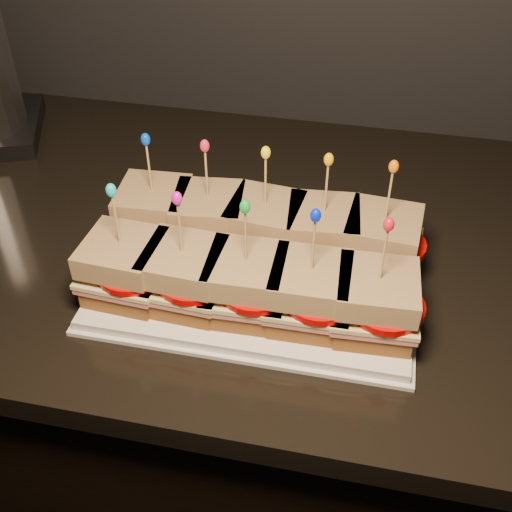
# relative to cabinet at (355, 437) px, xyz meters

# --- Properties ---
(cabinet) EXTENTS (2.44, 0.67, 0.85)m
(cabinet) POSITION_rel_cabinet_xyz_m (0.00, 0.00, 0.00)
(cabinet) COLOR black
(cabinet) RESTS_ON ground
(granite_slab) EXTENTS (2.48, 0.71, 0.04)m
(granite_slab) POSITION_rel_cabinet_xyz_m (0.00, 0.00, 0.44)
(granite_slab) COLOR black
(granite_slab) RESTS_ON cabinet
(platter) EXTENTS (0.40, 0.25, 0.02)m
(platter) POSITION_rel_cabinet_xyz_m (-0.17, -0.12, 0.47)
(platter) COLOR white
(platter) RESTS_ON granite_slab
(platter_rim) EXTENTS (0.41, 0.26, 0.01)m
(platter_rim) POSITION_rel_cabinet_xyz_m (-0.17, -0.12, 0.46)
(platter_rim) COLOR white
(platter_rim) RESTS_ON granite_slab
(sandwich_0_bread_bot) EXTENTS (0.09, 0.09, 0.02)m
(sandwich_0_bread_bot) POSITION_rel_cabinet_xyz_m (-0.32, -0.06, 0.49)
(sandwich_0_bread_bot) COLOR #572E12
(sandwich_0_bread_bot) RESTS_ON platter
(sandwich_0_ham) EXTENTS (0.10, 0.10, 0.01)m
(sandwich_0_ham) POSITION_rel_cabinet_xyz_m (-0.32, -0.06, 0.51)
(sandwich_0_ham) COLOR #C46962
(sandwich_0_ham) RESTS_ON sandwich_0_bread_bot
(sandwich_0_cheese) EXTENTS (0.10, 0.10, 0.01)m
(sandwich_0_cheese) POSITION_rel_cabinet_xyz_m (-0.32, -0.06, 0.51)
(sandwich_0_cheese) COLOR beige
(sandwich_0_cheese) RESTS_ON sandwich_0_ham
(sandwich_0_tomato) EXTENTS (0.09, 0.09, 0.01)m
(sandwich_0_tomato) POSITION_rel_cabinet_xyz_m (-0.31, -0.07, 0.52)
(sandwich_0_tomato) COLOR #C30503
(sandwich_0_tomato) RESTS_ON sandwich_0_cheese
(sandwich_0_bread_top) EXTENTS (0.10, 0.10, 0.03)m
(sandwich_0_bread_top) POSITION_rel_cabinet_xyz_m (-0.32, -0.06, 0.54)
(sandwich_0_bread_top) COLOR #54290D
(sandwich_0_bread_top) RESTS_ON sandwich_0_tomato
(sandwich_0_pick) EXTENTS (0.00, 0.00, 0.09)m
(sandwich_0_pick) POSITION_rel_cabinet_xyz_m (-0.32, -0.06, 0.59)
(sandwich_0_pick) COLOR tan
(sandwich_0_pick) RESTS_ON sandwich_0_bread_top
(sandwich_0_frill) EXTENTS (0.01, 0.01, 0.02)m
(sandwich_0_frill) POSITION_rel_cabinet_xyz_m (-0.32, -0.06, 0.63)
(sandwich_0_frill) COLOR blue
(sandwich_0_frill) RESTS_ON sandwich_0_pick
(sandwich_1_bread_bot) EXTENTS (0.10, 0.10, 0.02)m
(sandwich_1_bread_bot) POSITION_rel_cabinet_xyz_m (-0.24, -0.06, 0.49)
(sandwich_1_bread_bot) COLOR #572E12
(sandwich_1_bread_bot) RESTS_ON platter
(sandwich_1_ham) EXTENTS (0.11, 0.10, 0.01)m
(sandwich_1_ham) POSITION_rel_cabinet_xyz_m (-0.24, -0.06, 0.51)
(sandwich_1_ham) COLOR #C46962
(sandwich_1_ham) RESTS_ON sandwich_1_bread_bot
(sandwich_1_cheese) EXTENTS (0.11, 0.11, 0.01)m
(sandwich_1_cheese) POSITION_rel_cabinet_xyz_m (-0.24, -0.06, 0.51)
(sandwich_1_cheese) COLOR beige
(sandwich_1_cheese) RESTS_ON sandwich_1_ham
(sandwich_1_tomato) EXTENTS (0.09, 0.09, 0.01)m
(sandwich_1_tomato) POSITION_rel_cabinet_xyz_m (-0.23, -0.07, 0.52)
(sandwich_1_tomato) COLOR #C30503
(sandwich_1_tomato) RESTS_ON sandwich_1_cheese
(sandwich_1_bread_top) EXTENTS (0.10, 0.10, 0.03)m
(sandwich_1_bread_top) POSITION_rel_cabinet_xyz_m (-0.24, -0.06, 0.54)
(sandwich_1_bread_top) COLOR #54290D
(sandwich_1_bread_top) RESTS_ON sandwich_1_tomato
(sandwich_1_pick) EXTENTS (0.00, 0.00, 0.09)m
(sandwich_1_pick) POSITION_rel_cabinet_xyz_m (-0.24, -0.06, 0.59)
(sandwich_1_pick) COLOR tan
(sandwich_1_pick) RESTS_ON sandwich_1_bread_top
(sandwich_1_frill) EXTENTS (0.01, 0.01, 0.02)m
(sandwich_1_frill) POSITION_rel_cabinet_xyz_m (-0.24, -0.06, 0.63)
(sandwich_1_frill) COLOR #E82144
(sandwich_1_frill) RESTS_ON sandwich_1_pick
(sandwich_2_bread_bot) EXTENTS (0.10, 0.10, 0.02)m
(sandwich_2_bread_bot) POSITION_rel_cabinet_xyz_m (-0.17, -0.06, 0.49)
(sandwich_2_bread_bot) COLOR #572E12
(sandwich_2_bread_bot) RESTS_ON platter
(sandwich_2_ham) EXTENTS (0.11, 0.10, 0.01)m
(sandwich_2_ham) POSITION_rel_cabinet_xyz_m (-0.17, -0.06, 0.51)
(sandwich_2_ham) COLOR #C46962
(sandwich_2_ham) RESTS_ON sandwich_2_bread_bot
(sandwich_2_cheese) EXTENTS (0.11, 0.11, 0.01)m
(sandwich_2_cheese) POSITION_rel_cabinet_xyz_m (-0.17, -0.06, 0.51)
(sandwich_2_cheese) COLOR beige
(sandwich_2_cheese) RESTS_ON sandwich_2_ham
(sandwich_2_tomato) EXTENTS (0.09, 0.09, 0.01)m
(sandwich_2_tomato) POSITION_rel_cabinet_xyz_m (-0.15, -0.07, 0.52)
(sandwich_2_tomato) COLOR #C30503
(sandwich_2_tomato) RESTS_ON sandwich_2_cheese
(sandwich_2_bread_top) EXTENTS (0.10, 0.10, 0.03)m
(sandwich_2_bread_top) POSITION_rel_cabinet_xyz_m (-0.17, -0.06, 0.54)
(sandwich_2_bread_top) COLOR #54290D
(sandwich_2_bread_top) RESTS_ON sandwich_2_tomato
(sandwich_2_pick) EXTENTS (0.00, 0.00, 0.09)m
(sandwich_2_pick) POSITION_rel_cabinet_xyz_m (-0.17, -0.06, 0.59)
(sandwich_2_pick) COLOR tan
(sandwich_2_pick) RESTS_ON sandwich_2_bread_top
(sandwich_2_frill) EXTENTS (0.01, 0.01, 0.02)m
(sandwich_2_frill) POSITION_rel_cabinet_xyz_m (-0.17, -0.06, 0.63)
(sandwich_2_frill) COLOR yellow
(sandwich_2_frill) RESTS_ON sandwich_2_pick
(sandwich_3_bread_bot) EXTENTS (0.10, 0.10, 0.02)m
(sandwich_3_bread_bot) POSITION_rel_cabinet_xyz_m (-0.09, -0.06, 0.49)
(sandwich_3_bread_bot) COLOR #572E12
(sandwich_3_bread_bot) RESTS_ON platter
(sandwich_3_ham) EXTENTS (0.11, 0.10, 0.01)m
(sandwich_3_ham) POSITION_rel_cabinet_xyz_m (-0.09, -0.06, 0.51)
(sandwich_3_ham) COLOR #C46962
(sandwich_3_ham) RESTS_ON sandwich_3_bread_bot
(sandwich_3_cheese) EXTENTS (0.11, 0.10, 0.01)m
(sandwich_3_cheese) POSITION_rel_cabinet_xyz_m (-0.09, -0.06, 0.51)
(sandwich_3_cheese) COLOR beige
(sandwich_3_cheese) RESTS_ON sandwich_3_ham
(sandwich_3_tomato) EXTENTS (0.09, 0.09, 0.01)m
(sandwich_3_tomato) POSITION_rel_cabinet_xyz_m (-0.08, -0.07, 0.52)
(sandwich_3_tomato) COLOR #C30503
(sandwich_3_tomato) RESTS_ON sandwich_3_cheese
(sandwich_3_bread_top) EXTENTS (0.10, 0.10, 0.03)m
(sandwich_3_bread_top) POSITION_rel_cabinet_xyz_m (-0.09, -0.06, 0.54)
(sandwich_3_bread_top) COLOR #54290D
(sandwich_3_bread_top) RESTS_ON sandwich_3_tomato
(sandwich_3_pick) EXTENTS (0.00, 0.00, 0.09)m
(sandwich_3_pick) POSITION_rel_cabinet_xyz_m (-0.09, -0.06, 0.59)
(sandwich_3_pick) COLOR tan
(sandwich_3_pick) RESTS_ON sandwich_3_bread_top
(sandwich_3_frill) EXTENTS (0.01, 0.01, 0.02)m
(sandwich_3_frill) POSITION_rel_cabinet_xyz_m (-0.09, -0.06, 0.63)
(sandwich_3_frill) COLOR #FCB500
(sandwich_3_frill) RESTS_ON sandwich_3_pick
(sandwich_4_bread_bot) EXTENTS (0.10, 0.10, 0.02)m
(sandwich_4_bread_bot) POSITION_rel_cabinet_xyz_m (-0.01, -0.06, 0.49)
(sandwich_4_bread_bot) COLOR #572E12
(sandwich_4_bread_bot) RESTS_ON platter
(sandwich_4_ham) EXTENTS (0.10, 0.10, 0.01)m
(sandwich_4_ham) POSITION_rel_cabinet_xyz_m (-0.01, -0.06, 0.51)
(sandwich_4_ham) COLOR #C46962
(sandwich_4_ham) RESTS_ON sandwich_4_bread_bot
(sandwich_4_cheese) EXTENTS (0.11, 0.10, 0.01)m
(sandwich_4_cheese) POSITION_rel_cabinet_xyz_m (-0.01, -0.06, 0.51)
(sandwich_4_cheese) COLOR beige
(sandwich_4_cheese) RESTS_ON sandwich_4_ham
(sandwich_4_tomato) EXTENTS (0.09, 0.09, 0.01)m
(sandwich_4_tomato) POSITION_rel_cabinet_xyz_m (-0.00, -0.07, 0.52)
(sandwich_4_tomato) COLOR #C30503
(sandwich_4_tomato) RESTS_ON sandwich_4_cheese
(sandwich_4_bread_top) EXTENTS (0.10, 0.10, 0.03)m
(sandwich_4_bread_top) POSITION_rel_cabinet_xyz_m (-0.01, -0.06, 0.54)
(sandwich_4_bread_top) COLOR #54290D
(sandwich_4_bread_top) RESTS_ON sandwich_4_tomato
(sandwich_4_pick) EXTENTS (0.00, 0.00, 0.09)m
(sandwich_4_pick) POSITION_rel_cabinet_xyz_m (-0.01, -0.06, 0.59)
(sandwich_4_pick) COLOR tan
(sandwich_4_pick) RESTS_ON sandwich_4_bread_top
(sandwich_4_frill) EXTENTS (0.01, 0.01, 0.02)m
(sandwich_4_frill) POSITION_rel_cabinet_xyz_m (-0.01, -0.06, 0.63)
(sandwich_4_frill) COLOR orange
(sandwich_4_frill) RESTS_ON sandwich_4_pick
(sandwich_5_bread_bot) EXTENTS (0.09, 0.09, 0.02)m
(sandwich_5_bread_bot) POSITION_rel_cabinet_xyz_m (-0.32, -0.18, 0.49)
(sandwich_5_bread_bot) COLOR #572E12
(sandwich_5_bread_bot) RESTS_ON platter
(sandwich_5_ham) EXTENTS (0.10, 0.10, 0.01)m
(sandwich_5_ham) POSITION_rel_cabinet_xyz_m (-0.32, -0.18, 0.51)
(sandwich_5_ham) COLOR #C46962
(sandwich_5_ham) RESTS_ON sandwich_5_bread_bot
(sandwich_5_cheese) EXTENTS (0.10, 0.10, 0.01)m
(sandwich_5_cheese) POSITION_rel_cabinet_xyz_m (-0.32, -0.18, 0.51)
(sandwich_5_cheese) COLOR beige
(sandwich_5_cheese) RESTS_ON sandwich_5_ham
(sandwich_5_tomato) EXTENTS (0.09, 0.09, 0.01)m
(sandwich_5_tomato) POSITION_rel_cabinet_xyz_m (-0.31, -0.18, 0.52)
(sandwich_5_tomato) COLOR #C30503
(sandwich_5_tomato) RESTS_ON sandwich_5_cheese
(sandwich_5_bread_top) EXTENTS (0.10, 0.10, 0.03)m
(sandwich_5_bread_top) POSITION_rel_cabinet_xyz_m (-0.32, -0.18, 0.54)
(sandwich_5_bread_top) COLOR #54290D
(sandwich_5_bread_top) RESTS_ON sandwich_5_tomato
(sandwich_5_pick) EXTENTS (0.00, 0.00, 0.09)m
(sandwich_5_pick) POSITION_rel_cabinet_xyz_m (-0.32, -0.18, 0.59)
(sandwich_5_pick) COLOR tan
(sandwich_5_pick) RESTS_ON sandwich_5_bread_top
(sandwich_5_frill) EXTENTS (0.01, 0.01, 0.02)m
(sandwich_5_frill) POSITION_rel_cabinet_xyz_m (-0.32, -0.18, 0.63)
(sandwich_5_frill) COLOR #15CBCA
(sandwich_5_frill) RESTS_ON sandwich_5_pick
(sandwich_6_bread_bot) EXTENTS (0.09, 0.09, 0.02)m
(sandwich_6_bread_bot) POSITION_rel_cabinet_xyz_m (-0.24, -0.18, 0.49)
(sandwich_6_bread_bot) COLOR #572E12
(sandwich_6_bread_bot) RESTS_ON platter
(sandwich_6_ham) EXTENTS (0.10, 0.10, 0.01)m
(sandwich_6_ham) POSITION_rel_cabinet_xyz_m (-0.24, -0.18, 0.51)
(sandwich_6_ham) COLOR #C46962
(sandwich_6_ham) RESTS_ON sandwich_6_bread_bot
(sandwich_6_cheese) EXTENTS (0.10, 0.10, 0.01)m
(sandwich_6_cheese) POSITION_rel_cabinet_xyz_m (-0.24, -0.18, 0.51)
(sandwich_6_cheese) COLOR beige
(sandwich_6_cheese) RESTS_ON sandwich_6_ham
(sandwich_6_tomato) EXTENTS (0.09, 0.09, 0.01)m
(sandwich_6_tomato) POSITION_rel_cabinet_xyz_m (-0.23, -0.18, 0.52)
(sandwich_6_tomato) COLOR #C30503
(sandwich_6_tomato) RESTS_ON sandwich_6_cheese
(sandwich_6_bread_top) EXTENTS (0.09, 0.09, 0.03)m
(sandwich_6_bread_top) POSITION_rel_cabinet_xyz_m (-0.24, -0.18, 0.54)
(sandwich_6_bread_top) COLOR #54290D
(sandwich_6_bread_top) RESTS_ON sandwich_6_tomato
(sandwich_6_pick) EXTENTS (0.00, 0.00, 0.09)m
(sandwich_6_pick) POSITION_rel_cabinet_xyz_m (-0.24, -0.18, 0.59)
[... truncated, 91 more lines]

